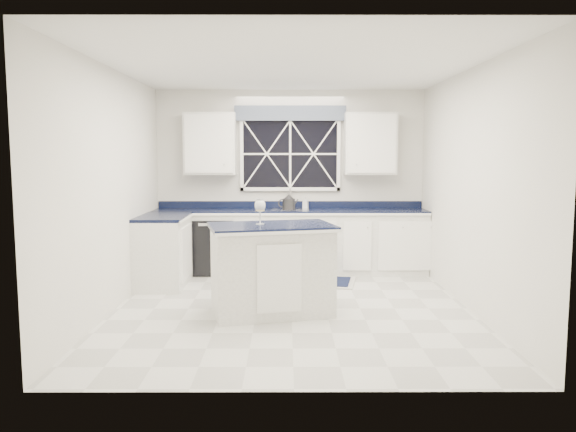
{
  "coord_description": "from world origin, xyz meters",
  "views": [
    {
      "loc": [
        -0.06,
        -6.23,
        1.75
      ],
      "look_at": [
        -0.04,
        0.4,
        1.02
      ],
      "focal_mm": 35.0,
      "sensor_mm": 36.0,
      "label": 1
    }
  ],
  "objects_px": {
    "kettle": "(289,202)",
    "island": "(272,269)",
    "faucet": "(290,198)",
    "dishwasher": "(216,245)",
    "soap_bottle": "(306,202)",
    "wine_glass": "(260,207)"
  },
  "relations": [
    {
      "from": "island",
      "to": "soap_bottle",
      "type": "distance_m",
      "value": 2.45
    },
    {
      "from": "faucet",
      "to": "kettle",
      "type": "distance_m",
      "value": 0.13
    },
    {
      "from": "faucet",
      "to": "island",
      "type": "height_order",
      "value": "faucet"
    },
    {
      "from": "island",
      "to": "kettle",
      "type": "distance_m",
      "value": 2.29
    },
    {
      "from": "dishwasher",
      "to": "wine_glass",
      "type": "bearing_deg",
      "value": -70.28
    },
    {
      "from": "island",
      "to": "soap_bottle",
      "type": "relative_size",
      "value": 8.68
    },
    {
      "from": "dishwasher",
      "to": "island",
      "type": "xyz_separation_m",
      "value": [
        0.88,
        -2.13,
        0.09
      ]
    },
    {
      "from": "faucet",
      "to": "island",
      "type": "bearing_deg",
      "value": -95.36
    },
    {
      "from": "kettle",
      "to": "dishwasher",
      "type": "bearing_deg",
      "value": 172.93
    },
    {
      "from": "dishwasher",
      "to": "soap_bottle",
      "type": "bearing_deg",
      "value": 9.38
    },
    {
      "from": "faucet",
      "to": "kettle",
      "type": "xyz_separation_m",
      "value": [
        -0.02,
        -0.11,
        -0.06
      ]
    },
    {
      "from": "dishwasher",
      "to": "wine_glass",
      "type": "distance_m",
      "value": 2.37
    },
    {
      "from": "island",
      "to": "faucet",
      "type": "bearing_deg",
      "value": 71.29
    },
    {
      "from": "faucet",
      "to": "wine_glass",
      "type": "xyz_separation_m",
      "value": [
        -0.34,
        -2.31,
        0.08
      ]
    },
    {
      "from": "island",
      "to": "dishwasher",
      "type": "bearing_deg",
      "value": 99.17
    },
    {
      "from": "faucet",
      "to": "dishwasher",
      "type": "bearing_deg",
      "value": -169.98
    },
    {
      "from": "dishwasher",
      "to": "soap_bottle",
      "type": "distance_m",
      "value": 1.48
    },
    {
      "from": "soap_bottle",
      "to": "kettle",
      "type": "bearing_deg",
      "value": -152.19
    },
    {
      "from": "dishwasher",
      "to": "island",
      "type": "bearing_deg",
      "value": -67.48
    },
    {
      "from": "dishwasher",
      "to": "faucet",
      "type": "relative_size",
      "value": 2.72
    },
    {
      "from": "faucet",
      "to": "soap_bottle",
      "type": "relative_size",
      "value": 1.78
    },
    {
      "from": "kettle",
      "to": "island",
      "type": "bearing_deg",
      "value": -106.55
    }
  ]
}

